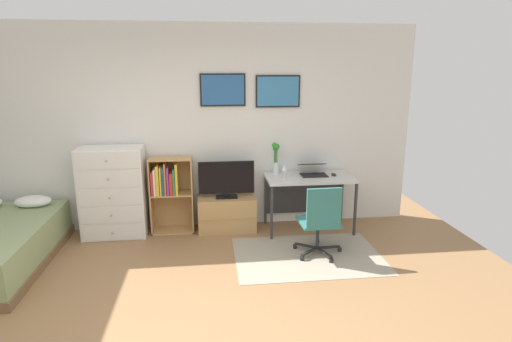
# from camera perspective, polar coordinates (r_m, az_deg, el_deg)

# --- Properties ---
(ground_plane) EXTENTS (7.20, 7.20, 0.00)m
(ground_plane) POSITION_cam_1_polar(r_m,az_deg,el_deg) (3.87, -9.94, -20.13)
(ground_plane) COLOR #936B44
(wall_back_with_posters) EXTENTS (6.12, 0.09, 2.70)m
(wall_back_with_posters) POSITION_cam_1_polar(r_m,az_deg,el_deg) (5.70, -9.18, 5.72)
(wall_back_with_posters) COLOR silver
(wall_back_with_posters) RESTS_ON ground_plane
(area_rug) EXTENTS (1.70, 1.20, 0.01)m
(area_rug) POSITION_cam_1_polar(r_m,az_deg,el_deg) (5.08, 6.98, -11.24)
(area_rug) COLOR #9E937F
(area_rug) RESTS_ON ground_plane
(dresser) EXTENTS (0.80, 0.46, 1.17)m
(dresser) POSITION_cam_1_polar(r_m,az_deg,el_deg) (5.71, -18.70, -2.75)
(dresser) COLOR white
(dresser) RESTS_ON ground_plane
(bookshelf) EXTENTS (0.55, 0.30, 1.01)m
(bookshelf) POSITION_cam_1_polar(r_m,az_deg,el_deg) (5.67, -11.71, -2.30)
(bookshelf) COLOR tan
(bookshelf) RESTS_ON ground_plane
(tv_stand) EXTENTS (0.76, 0.41, 0.47)m
(tv_stand) POSITION_cam_1_polar(r_m,az_deg,el_deg) (5.72, -3.95, -5.74)
(tv_stand) COLOR tan
(tv_stand) RESTS_ON ground_plane
(television) EXTENTS (0.73, 0.16, 0.49)m
(television) POSITION_cam_1_polar(r_m,az_deg,el_deg) (5.55, -4.02, -1.20)
(television) COLOR black
(television) RESTS_ON tv_stand
(desk) EXTENTS (1.15, 0.62, 0.74)m
(desk) POSITION_cam_1_polar(r_m,az_deg,el_deg) (5.72, 7.01, -1.84)
(desk) COLOR silver
(desk) RESTS_ON ground_plane
(office_chair) EXTENTS (0.56, 0.58, 0.86)m
(office_chair) POSITION_cam_1_polar(r_m,az_deg,el_deg) (4.91, 8.70, -6.48)
(office_chair) COLOR #232326
(office_chair) RESTS_ON ground_plane
(laptop) EXTENTS (0.35, 0.38, 0.15)m
(laptop) POSITION_cam_1_polar(r_m,az_deg,el_deg) (5.73, 7.69, 0.14)
(laptop) COLOR black
(laptop) RESTS_ON desk
(computer_mouse) EXTENTS (0.06, 0.10, 0.03)m
(computer_mouse) POSITION_cam_1_polar(r_m,az_deg,el_deg) (5.71, 10.43, -0.46)
(computer_mouse) COLOR #262628
(computer_mouse) RESTS_ON desk
(bamboo_vase) EXTENTS (0.11, 0.10, 0.43)m
(bamboo_vase) POSITION_cam_1_polar(r_m,az_deg,el_deg) (5.67, 2.67, 1.86)
(bamboo_vase) COLOR silver
(bamboo_vase) RESTS_ON desk
(wine_glass) EXTENTS (0.07, 0.07, 0.18)m
(wine_glass) POSITION_cam_1_polar(r_m,az_deg,el_deg) (5.46, 3.83, 0.34)
(wine_glass) COLOR silver
(wine_glass) RESTS_ON desk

